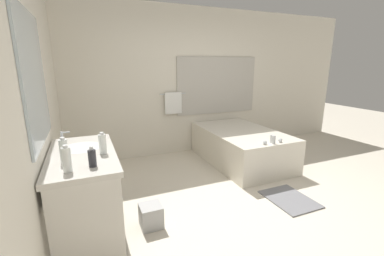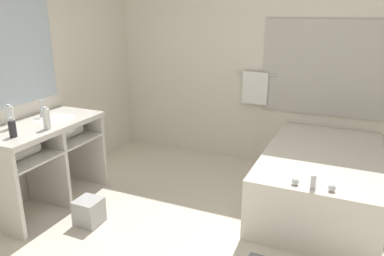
{
  "view_description": "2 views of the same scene",
  "coord_description": "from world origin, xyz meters",
  "px_view_note": "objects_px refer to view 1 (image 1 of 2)",
  "views": [
    {
      "loc": [
        -1.82,
        -2.34,
        1.7
      ],
      "look_at": [
        -0.52,
        0.75,
        0.85
      ],
      "focal_mm": 24.0,
      "sensor_mm": 36.0,
      "label": 1
    },
    {
      "loc": [
        0.85,
        -2.37,
        1.94
      ],
      "look_at": [
        -0.55,
        0.77,
        0.83
      ],
      "focal_mm": 35.0,
      "sensor_mm": 36.0,
      "label": 2
    }
  ],
  "objects_px": {
    "bathtub": "(241,144)",
    "water_bottle_3": "(64,151)",
    "soap_dispenser": "(92,158)",
    "waste_bin": "(151,216)",
    "water_bottle_1": "(67,159)",
    "water_bottle_2": "(103,144)"
  },
  "relations": [
    {
      "from": "water_bottle_2",
      "to": "soap_dispenser",
      "type": "distance_m",
      "value": 0.31
    },
    {
      "from": "water_bottle_2",
      "to": "water_bottle_3",
      "type": "distance_m",
      "value": 0.34
    },
    {
      "from": "soap_dispenser",
      "to": "waste_bin",
      "type": "height_order",
      "value": "soap_dispenser"
    },
    {
      "from": "water_bottle_1",
      "to": "soap_dispenser",
      "type": "height_order",
      "value": "water_bottle_1"
    },
    {
      "from": "soap_dispenser",
      "to": "waste_bin",
      "type": "relative_size",
      "value": 0.7
    },
    {
      "from": "water_bottle_1",
      "to": "waste_bin",
      "type": "bearing_deg",
      "value": 22.86
    },
    {
      "from": "water_bottle_1",
      "to": "soap_dispenser",
      "type": "bearing_deg",
      "value": 11.68
    },
    {
      "from": "soap_dispenser",
      "to": "waste_bin",
      "type": "bearing_deg",
      "value": 26.44
    },
    {
      "from": "soap_dispenser",
      "to": "bathtub",
      "type": "bearing_deg",
      "value": 31.32
    },
    {
      "from": "waste_bin",
      "to": "water_bottle_2",
      "type": "bearing_deg",
      "value": 175.88
    },
    {
      "from": "water_bottle_1",
      "to": "waste_bin",
      "type": "relative_size",
      "value": 0.89
    },
    {
      "from": "bathtub",
      "to": "soap_dispenser",
      "type": "bearing_deg",
      "value": -148.68
    },
    {
      "from": "water_bottle_3",
      "to": "waste_bin",
      "type": "distance_m",
      "value": 1.13
    },
    {
      "from": "water_bottle_1",
      "to": "soap_dispenser",
      "type": "xyz_separation_m",
      "value": [
        0.18,
        0.04,
        -0.03
      ]
    },
    {
      "from": "bathtub",
      "to": "water_bottle_3",
      "type": "xyz_separation_m",
      "value": [
        -2.66,
        -1.32,
        0.66
      ]
    },
    {
      "from": "bathtub",
      "to": "water_bottle_2",
      "type": "relative_size",
      "value": 8.7
    },
    {
      "from": "bathtub",
      "to": "soap_dispenser",
      "type": "relative_size",
      "value": 10.53
    },
    {
      "from": "water_bottle_1",
      "to": "water_bottle_2",
      "type": "height_order",
      "value": "water_bottle_1"
    },
    {
      "from": "waste_bin",
      "to": "soap_dispenser",
      "type": "bearing_deg",
      "value": -153.56
    },
    {
      "from": "water_bottle_2",
      "to": "soap_dispenser",
      "type": "xyz_separation_m",
      "value": [
        -0.1,
        -0.29,
        -0.02
      ]
    },
    {
      "from": "water_bottle_3",
      "to": "waste_bin",
      "type": "height_order",
      "value": "water_bottle_3"
    },
    {
      "from": "water_bottle_2",
      "to": "water_bottle_1",
      "type": "bearing_deg",
      "value": -131.34
    }
  ]
}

